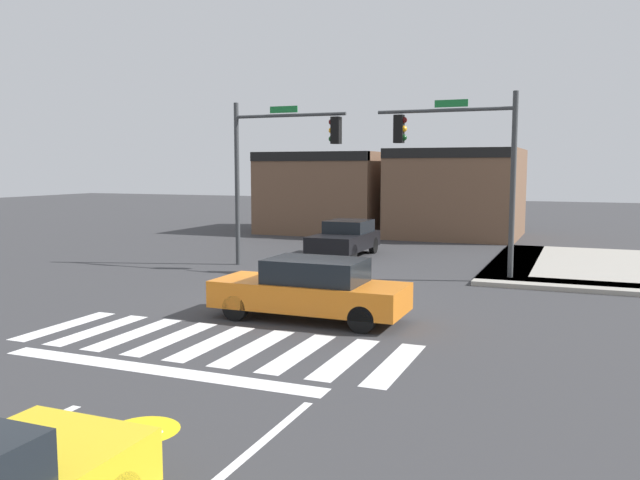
{
  "coord_description": "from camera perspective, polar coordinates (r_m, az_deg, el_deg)",
  "views": [
    {
      "loc": [
        7.24,
        -16.19,
        3.71
      ],
      "look_at": [
        0.12,
        1.3,
        1.62
      ],
      "focal_mm": 36.66,
      "sensor_mm": 36.0,
      "label": 1
    }
  ],
  "objects": [
    {
      "name": "ground_plane",
      "position": [
        18.12,
        -1.91,
        -5.49
      ],
      "size": [
        120.0,
        120.0,
        0.0
      ],
      "primitive_type": "plane",
      "color": "#353538"
    },
    {
      "name": "crosswalk_near",
      "position": [
        14.24,
        -9.39,
        -8.85
      ],
      "size": [
        8.55,
        2.95,
        0.01
      ],
      "color": "silver",
      "rests_on": "ground_plane"
    },
    {
      "name": "bike_detector_marking",
      "position": [
        9.99,
        -15.14,
        -15.7
      ],
      "size": [
        1.03,
        1.03,
        0.01
      ],
      "color": "yellow",
      "rests_on": "ground_plane"
    },
    {
      "name": "curb_corner_northeast",
      "position": [
        25.9,
        24.7,
        -2.32
      ],
      "size": [
        10.0,
        10.6,
        0.15
      ],
      "color": "#9E998E",
      "rests_on": "ground_plane"
    },
    {
      "name": "storefront_row",
      "position": [
        37.0,
        6.06,
        4.16
      ],
      "size": [
        14.12,
        6.97,
        4.69
      ],
      "color": "brown",
      "rests_on": "ground_plane"
    },
    {
      "name": "traffic_signal_northwest",
      "position": [
        24.31,
        -3.81,
        7.37
      ],
      "size": [
        4.47,
        0.32,
        6.13
      ],
      "color": "#383A3D",
      "rests_on": "ground_plane"
    },
    {
      "name": "traffic_signal_northeast",
      "position": [
        22.2,
        12.37,
        7.36
      ],
      "size": [
        4.64,
        0.32,
        6.14
      ],
      "rotation": [
        0.0,
        0.0,
        3.14
      ],
      "color": "#383A3D",
      "rests_on": "ground_plane"
    },
    {
      "name": "car_orange",
      "position": [
        16.0,
        -0.8,
        -4.3
      ],
      "size": [
        4.76,
        1.78,
        1.51
      ],
      "rotation": [
        0.0,
        0.0,
        3.14
      ],
      "color": "orange",
      "rests_on": "ground_plane"
    },
    {
      "name": "car_black",
      "position": [
        27.53,
        2.2,
        0.18
      ],
      "size": [
        1.93,
        4.13,
        1.48
      ],
      "rotation": [
        0.0,
        0.0,
        -1.57
      ],
      "color": "black",
      "rests_on": "ground_plane"
    }
  ]
}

